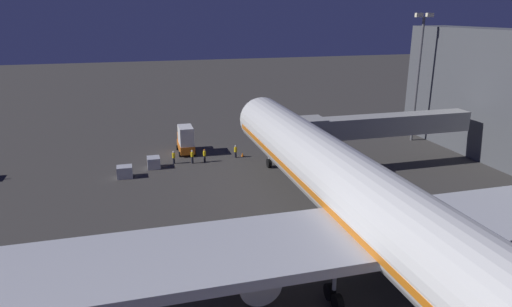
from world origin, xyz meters
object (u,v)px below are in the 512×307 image
(ground_crew_under_port_wing, at_px, (174,157))
(baggage_container_mid_row, at_px, (154,162))
(apron_floodlight_mast, at_px, (419,69))
(catering_truck, at_px, (186,140))
(ground_crew_by_belt_loader, at_px, (236,151))
(ground_crew_near_nose_gear, at_px, (205,155))
(traffic_cone_nose_starboard, at_px, (242,154))
(airliner_at_gate, at_px, (392,223))
(jet_bridge, at_px, (373,126))
(ground_crew_marshaller_fwd, at_px, (192,156))
(baggage_container_near_belt, at_px, (125,172))
(traffic_cone_nose_port, at_px, (272,152))

(ground_crew_under_port_wing, bearing_deg, baggage_container_mid_row, 20.27)
(apron_floodlight_mast, distance_m, catering_truck, 36.37)
(apron_floodlight_mast, xyz_separation_m, ground_crew_under_port_wing, (37.28, 1.69, -10.12))
(baggage_container_mid_row, bearing_deg, ground_crew_under_port_wing, -159.73)
(ground_crew_by_belt_loader, height_order, ground_crew_under_port_wing, ground_crew_by_belt_loader)
(ground_crew_near_nose_gear, bearing_deg, traffic_cone_nose_starboard, -168.86)
(apron_floodlight_mast, bearing_deg, catering_truck, -4.35)
(apron_floodlight_mast, distance_m, baggage_container_mid_row, 41.37)
(baggage_container_mid_row, relative_size, ground_crew_under_port_wing, 1.08)
(airliner_at_gate, distance_m, jet_bridge, 27.83)
(ground_crew_near_nose_gear, height_order, ground_crew_by_belt_loader, ground_crew_near_nose_gear)
(airliner_at_gate, bearing_deg, ground_crew_under_port_wing, -70.61)
(ground_crew_by_belt_loader, bearing_deg, ground_crew_under_port_wing, 2.52)
(baggage_container_mid_row, xyz_separation_m, ground_crew_marshaller_fwd, (-5.08, -0.44, 0.30))
(jet_bridge, bearing_deg, apron_floodlight_mast, -141.43)
(catering_truck, height_order, ground_crew_under_port_wing, catering_truck)
(catering_truck, height_order, baggage_container_mid_row, catering_truck)
(ground_crew_under_port_wing, distance_m, traffic_cone_nose_starboard, 9.63)
(baggage_container_mid_row, bearing_deg, apron_floodlight_mast, -176.15)
(catering_truck, bearing_deg, ground_crew_marshaller_fwd, 92.70)
(jet_bridge, relative_size, baggage_container_near_belt, 12.91)
(baggage_container_near_belt, bearing_deg, ground_crew_marshaller_fwd, -160.04)
(ground_crew_under_port_wing, bearing_deg, airliner_at_gate, 109.39)
(catering_truck, bearing_deg, baggage_container_mid_row, 47.85)
(catering_truck, xyz_separation_m, traffic_cone_nose_starboard, (-7.42, 3.72, -1.71))
(ground_crew_marshaller_fwd, bearing_deg, traffic_cone_nose_port, -174.09)
(apron_floodlight_mast, distance_m, ground_crew_marshaller_fwd, 36.38)
(ground_crew_near_nose_gear, distance_m, ground_crew_marshaller_fwd, 1.68)
(jet_bridge, relative_size, catering_truck, 4.80)
(ground_crew_by_belt_loader, distance_m, ground_crew_marshaller_fwd, 6.21)
(ground_crew_under_port_wing, height_order, traffic_cone_nose_port, ground_crew_under_port_wing)
(traffic_cone_nose_port, bearing_deg, ground_crew_under_port_wing, 2.66)
(baggage_container_mid_row, bearing_deg, traffic_cone_nose_port, -174.38)
(airliner_at_gate, relative_size, catering_truck, 14.48)
(catering_truck, xyz_separation_m, ground_crew_by_belt_loader, (-6.37, 3.99, -1.02))
(ground_crew_near_nose_gear, bearing_deg, jet_bridge, 158.01)
(airliner_at_gate, distance_m, baggage_container_mid_row, 35.87)
(ground_crew_marshaller_fwd, xyz_separation_m, ground_crew_under_port_wing, (2.39, -0.55, -0.06))
(apron_floodlight_mast, xyz_separation_m, traffic_cone_nose_starboard, (27.70, 1.05, -10.79))
(ground_crew_near_nose_gear, bearing_deg, baggage_container_mid_row, 4.69)
(baggage_container_mid_row, bearing_deg, baggage_container_near_belt, 36.91)
(jet_bridge, height_order, traffic_cone_nose_port, jet_bridge)
(catering_truck, xyz_separation_m, ground_crew_marshaller_fwd, (-0.23, 4.91, -0.98))
(baggage_container_mid_row, relative_size, ground_crew_by_belt_loader, 1.07)
(catering_truck, distance_m, baggage_container_mid_row, 7.34)
(baggage_container_near_belt, relative_size, baggage_container_mid_row, 0.97)
(ground_crew_under_port_wing, bearing_deg, traffic_cone_nose_starboard, -176.13)
(jet_bridge, bearing_deg, traffic_cone_nose_starboard, -32.14)
(ground_crew_marshaller_fwd, relative_size, traffic_cone_nose_starboard, 3.32)
(jet_bridge, bearing_deg, catering_truck, -30.36)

